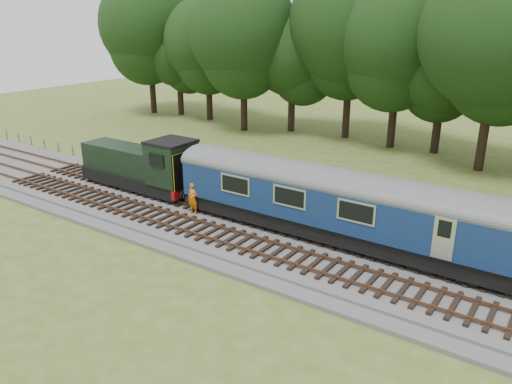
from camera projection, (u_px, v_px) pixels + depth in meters
The scene contains 9 objects.
ground at pixel (229, 229), 28.07m from camera, with size 120.00×120.00×0.00m, color #485F23.
ballast at pixel (229, 226), 28.01m from camera, with size 70.00×7.00×0.35m, color #4C4C4F.
track_north at pixel (243, 215), 29.02m from camera, with size 67.20×2.40×0.21m.
track_south at pixel (210, 232), 26.69m from camera, with size 67.20×2.40×0.21m.
fence at pixel (272, 205), 31.57m from camera, with size 64.00×0.12×1.00m, color #6B6054, non-canonical shape.
tree_line at pixel (376, 148), 45.16m from camera, with size 70.00×8.00×18.00m, color black, non-canonical shape.
dmu_railcar at pixel (334, 199), 25.24m from camera, with size 18.05×2.86×3.88m.
shunter_loco at pixel (142, 166), 32.87m from camera, with size 8.91×2.60×3.38m.
worker at pixel (193, 198), 29.04m from camera, with size 0.70×0.46×1.91m, color orange.
Camera 1 is at (15.83, -20.35, 11.41)m, focal length 35.00 mm.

